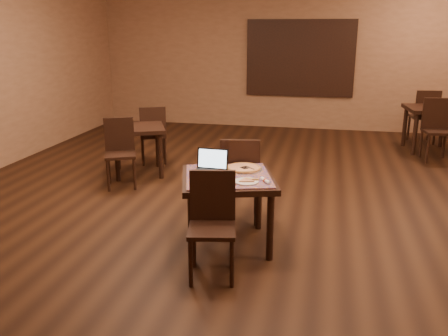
% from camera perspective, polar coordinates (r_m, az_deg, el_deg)
% --- Properties ---
extents(ground, '(10.00, 10.00, 0.00)m').
position_cam_1_polar(ground, '(6.24, 1.05, -4.12)').
color(ground, black).
rests_on(ground, ground).
extents(wall_back, '(8.00, 0.02, 3.00)m').
position_cam_1_polar(wall_back, '(10.81, 6.43, 12.76)').
color(wall_back, '#966A4C').
rests_on(wall_back, ground).
extents(mural, '(2.34, 0.05, 1.64)m').
position_cam_1_polar(mural, '(10.73, 9.14, 12.89)').
color(mural, '#296097').
rests_on(mural, wall_back).
extents(tiled_table, '(1.14, 1.14, 0.76)m').
position_cam_1_polar(tiled_table, '(4.84, 0.48, -2.06)').
color(tiled_table, black).
rests_on(tiled_table, ground).
extents(chair_main_near, '(0.49, 0.49, 0.97)m').
position_cam_1_polar(chair_main_near, '(4.32, -1.43, -6.04)').
color(chair_main_near, black).
rests_on(chair_main_near, ground).
extents(chair_main_far, '(0.51, 0.51, 1.02)m').
position_cam_1_polar(chair_main_far, '(5.43, 1.95, -0.89)').
color(chair_main_far, black).
rests_on(chair_main_far, ground).
extents(laptop, '(0.34, 0.27, 0.23)m').
position_cam_1_polar(laptop, '(4.93, -1.55, 0.26)').
color(laptop, black).
rests_on(laptop, tiled_table).
extents(plate, '(0.24, 0.24, 0.01)m').
position_cam_1_polar(plate, '(4.60, 2.71, -1.64)').
color(plate, white).
rests_on(plate, tiled_table).
extents(pizza_slice, '(0.21, 0.21, 0.02)m').
position_cam_1_polar(pizza_slice, '(4.59, 2.71, -1.47)').
color(pizza_slice, beige).
rests_on(pizza_slice, plate).
extents(pizza_pan, '(0.40, 0.40, 0.01)m').
position_cam_1_polar(pizza_pan, '(5.01, 2.39, -0.13)').
color(pizza_pan, silver).
rests_on(pizza_pan, tiled_table).
extents(pizza_whole, '(0.36, 0.36, 0.02)m').
position_cam_1_polar(pizza_whole, '(5.01, 2.39, 0.03)').
color(pizza_whole, beige).
rests_on(pizza_whole, pizza_pan).
extents(spatula, '(0.22, 0.22, 0.01)m').
position_cam_1_polar(spatula, '(4.98, 2.58, 0.04)').
color(spatula, silver).
rests_on(spatula, pizza_whole).
extents(napkin_roll, '(0.12, 0.15, 0.04)m').
position_cam_1_polar(napkin_roll, '(4.61, 5.00, -1.51)').
color(napkin_roll, white).
rests_on(napkin_roll, tiled_table).
extents(other_table_a, '(0.96, 0.96, 0.81)m').
position_cam_1_polar(other_table_a, '(9.46, 23.65, 5.89)').
color(other_table_a, black).
rests_on(other_table_a, ground).
extents(other_table_a_chair_near, '(0.50, 0.50, 1.05)m').
position_cam_1_polar(other_table_a_chair_near, '(8.88, 24.24, 4.66)').
color(other_table_a_chair_near, black).
rests_on(other_table_a_chair_near, ground).
extents(other_table_a_chair_far, '(0.50, 0.50, 1.05)m').
position_cam_1_polar(other_table_a_chair_far, '(10.06, 23.02, 6.06)').
color(other_table_a_chair_far, black).
rests_on(other_table_a_chair_far, ground).
extents(other_table_b, '(1.06, 1.06, 0.75)m').
position_cam_1_polar(other_table_b, '(7.41, -10.38, 3.98)').
color(other_table_b, black).
rests_on(other_table_b, ground).
extents(other_table_b_chair_near, '(0.56, 0.56, 0.97)m').
position_cam_1_polar(other_table_b_chair_near, '(6.93, -12.40, 2.35)').
color(other_table_b_chair_near, black).
rests_on(other_table_b_chair_near, ground).
extents(other_table_b_chair_far, '(0.56, 0.56, 0.97)m').
position_cam_1_polar(other_table_b_chair_far, '(7.93, -8.54, 4.34)').
color(other_table_b_chair_far, black).
rests_on(other_table_b_chair_far, ground).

